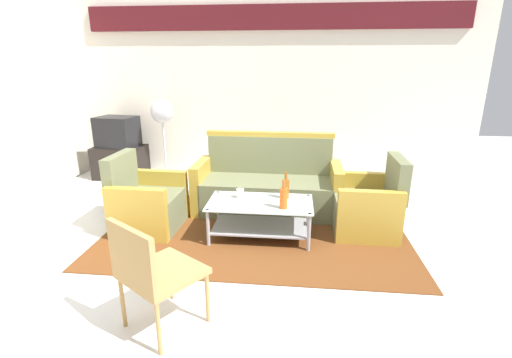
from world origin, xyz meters
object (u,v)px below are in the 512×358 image
Objects in this scene: couch at (268,187)px; television at (117,132)px; bottle_orange at (284,198)px; pedestal_fan at (162,116)px; armchair_left at (147,204)px; coffee_table at (260,214)px; bottle_brown at (286,188)px; wicker_chair at (151,269)px; armchair_right at (368,207)px; tv_stand at (121,162)px; cup at (240,193)px.

television is at bearing -24.22° from couch.
couch is 6.06× the size of bottle_orange.
television is 0.79m from pedestal_fan.
television is (-1.19, 1.85, 0.47)m from armchair_left.
pedestal_fan is at bearing 132.72° from bottle_orange.
coffee_table is 0.39m from bottle_brown.
television is 3.98m from wicker_chair.
armchair_right is 1.20m from coffee_table.
tv_stand is 0.95× the size of wicker_chair.
armchair_left is 2.84× the size of bottle_orange.
tv_stand is at bearing 152.52° from wicker_chair.
wicker_chair is (-0.85, -1.67, -0.03)m from bottle_brown.
armchair_left is 2.25m from television.
pedestal_fan is 3.75m from wicker_chair.
couch is 0.78m from coffee_table.
pedestal_fan reaches higher than armchair_left.
couch reaches higher than wicker_chair.
tv_stand is (-2.74, 2.11, -0.26)m from bottle_orange.
couch reaches higher than cup.
wicker_chair reaches higher than bottle_orange.
tv_stand is 1.06m from pedestal_fan.
bottle_brown is 0.49m from cup.
television is at bearing 140.59° from cup.
bottle_orange is at bearing -37.59° from tv_stand.
bottle_orange is 0.36× the size of wicker_chair.
bottle_orange is (0.23, -0.93, 0.21)m from couch.
bottle_brown is at bearing 99.84° from armchair_right.
armchair_right reaches higher than wicker_chair.
coffee_table is at bearing 149.05° from bottle_orange.
tv_stand is 0.50m from television.
couch is 18.11× the size of cup.
bottle_brown is at bearing 28.55° from coffee_table.
wicker_chair is (-0.61, -2.31, 0.18)m from couch.
tv_stand is at bearing -176.16° from pedestal_fan.
bottle_orange is (-0.92, -0.43, 0.24)m from armchair_right.
cup is at bearing 155.53° from coffee_table.
pedestal_fan is (-0.44, 1.89, 0.73)m from armchair_left.
armchair_right is 3.46m from pedestal_fan.
tv_stand is 3.97m from wicker_chair.
armchair_left is at bearing 132.04° from television.
tv_stand is (-2.49, 1.96, -0.01)m from coffee_table.
wicker_chair reaches higher than coffee_table.
wicker_chair reaches higher than tv_stand.
couch is 2.81m from television.
pedestal_fan reaches higher than wicker_chair.
coffee_table is at bearing -24.47° from cup.
cup is (-0.25, -0.68, 0.14)m from couch.
bottle_orange is 0.24× the size of pedestal_fan.
bottle_orange is 2.99× the size of cup.
bottle_brown is at bearing 4.31° from cup.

